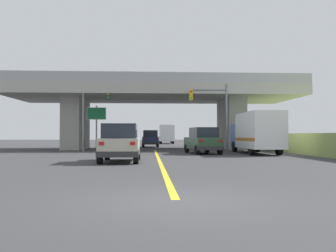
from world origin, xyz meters
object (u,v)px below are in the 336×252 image
Objects in this scene: suv_lead at (120,143)px; traffic_signal_nearside at (214,107)px; sedan_oncoming at (150,139)px; semi_truck_distant at (166,134)px; suv_crossing at (203,141)px; highway_sign at (96,117)px; traffic_signal_farside at (92,108)px; box_truck at (257,132)px.

suv_lead is 0.71× the size of traffic_signal_nearside.
suv_lead is 15.16m from traffic_signal_nearside.
sedan_oncoming is at bearing 116.82° from traffic_signal_nearside.
suv_crossing is at bearing -87.97° from semi_truck_distant.
semi_truck_distant is at bearing 73.08° from highway_sign.
traffic_signal_farside is at bearing 145.84° from suv_crossing.
box_truck is 14.56m from traffic_signal_farside.
box_truck is 1.76× the size of highway_sign.
suv_lead is 0.58× the size of box_truck.
semi_truck_distant is at bearing 99.00° from box_truck.
suv_crossing is 0.72× the size of semi_truck_distant.
suv_crossing is at bearing -27.53° from traffic_signal_farside.
traffic_signal_farside is at bearing 178.67° from traffic_signal_nearside.
traffic_signal_nearside is 1.43× the size of highway_sign.
suv_lead is at bearing -94.05° from sedan_oncoming.
highway_sign is (-13.28, 7.26, 1.49)m from box_truck.
suv_crossing is at bearing -110.98° from traffic_signal_nearside.
sedan_oncoming is 1.11× the size of highway_sign.
suv_crossing and sedan_oncoming have the same top height.
traffic_signal_farside is (-9.29, 4.84, 2.87)m from suv_crossing.
suv_lead is at bearing -120.04° from traffic_signal_nearside.
highway_sign is at bearing 102.83° from suv_lead.
suv_lead is 0.71× the size of traffic_signal_farside.
suv_lead is 1.02× the size of highway_sign.
box_truck is at bearing 38.97° from suv_lead.
highway_sign reaches higher than semi_truck_distant.
traffic_signal_farside is (-3.60, 13.14, 2.88)m from suv_lead.
suv_lead is at bearing -77.17° from highway_sign.
suv_lead is at bearing -131.09° from suv_crossing.
suv_lead is 41.67m from semi_truck_distant.
traffic_signal_nearside reaches higher than suv_crossing.
sedan_oncoming is (-8.10, 16.28, -0.63)m from box_truck.
box_truck is at bearing -28.67° from highway_sign.
highway_sign reaches higher than suv_crossing.
traffic_signal_nearside is (1.76, 4.59, 2.93)m from suv_crossing.
traffic_signal_nearside is 28.79m from semi_truck_distant.
semi_truck_distant is at bearing 74.00° from traffic_signal_farside.
semi_truck_distant reaches higher than suv_crossing.
box_truck reaches higher than suv_crossing.
traffic_signal_nearside is at bearing -63.18° from sedan_oncoming.
box_truck is 15.21m from highway_sign.
traffic_signal_nearside is 11.18m from highway_sign.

